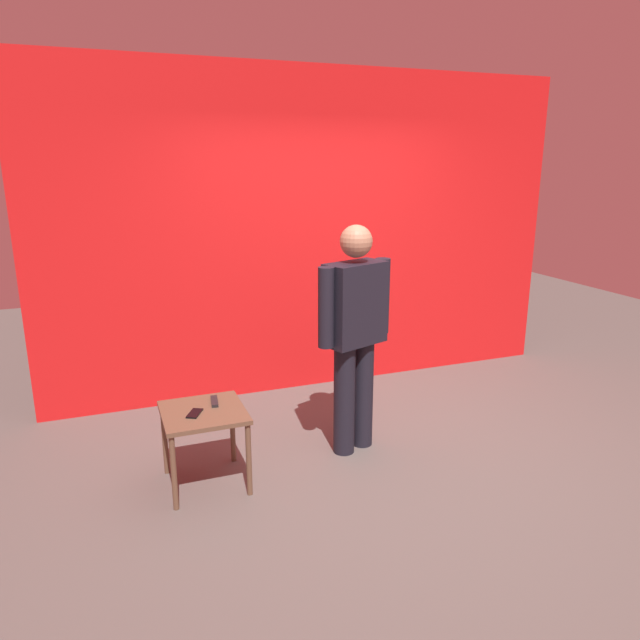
# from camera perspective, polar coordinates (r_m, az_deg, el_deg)

# --- Properties ---
(ground_plane) EXTENTS (12.00, 12.00, 0.00)m
(ground_plane) POSITION_cam_1_polar(r_m,az_deg,el_deg) (4.43, 7.19, -13.33)
(ground_plane) COLOR #59544F
(back_wall_red) EXTENTS (4.97, 0.12, 2.91)m
(back_wall_red) POSITION_cam_1_polar(r_m,az_deg,el_deg) (5.45, -0.59, 8.38)
(back_wall_red) COLOR red
(back_wall_red) RESTS_ON ground_plane
(standing_person) EXTENTS (0.66, 0.37, 1.69)m
(standing_person) POSITION_cam_1_polar(r_m,az_deg,el_deg) (4.22, 3.39, -0.81)
(standing_person) COLOR black
(standing_person) RESTS_ON ground_plane
(side_table) EXTENTS (0.53, 0.53, 0.53)m
(side_table) POSITION_cam_1_polar(r_m,az_deg,el_deg) (3.98, -11.24, -9.64)
(side_table) COLOR brown
(side_table) RESTS_ON ground_plane
(cell_phone) EXTENTS (0.13, 0.16, 0.01)m
(cell_phone) POSITION_cam_1_polar(r_m,az_deg,el_deg) (3.90, -12.10, -8.87)
(cell_phone) COLOR black
(cell_phone) RESTS_ON side_table
(tv_remote) EXTENTS (0.07, 0.17, 0.02)m
(tv_remote) POSITION_cam_1_polar(r_m,az_deg,el_deg) (4.05, -10.23, -7.79)
(tv_remote) COLOR black
(tv_remote) RESTS_ON side_table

